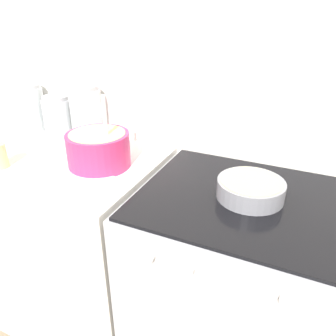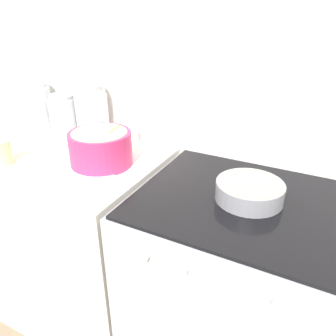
# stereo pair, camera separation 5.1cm
# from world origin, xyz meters

# --- Properties ---
(wall_back) EXTENTS (4.78, 0.05, 2.40)m
(wall_back) POSITION_xyz_m (0.00, 0.64, 1.20)
(wall_back) COLOR white
(wall_back) RESTS_ON ground_plane
(countertop_cabinet) EXTENTS (0.89, 0.62, 0.92)m
(countertop_cabinet) POSITION_xyz_m (-0.45, 0.31, 0.46)
(countertop_cabinet) COLOR silver
(countertop_cabinet) RESTS_ON ground_plane
(stove) EXTENTS (0.72, 0.64, 0.92)m
(stove) POSITION_xyz_m (0.38, 0.31, 0.46)
(stove) COLOR silver
(stove) RESTS_ON ground_plane
(mixing_bowl) EXTENTS (0.25, 0.25, 0.30)m
(mixing_bowl) POSITION_xyz_m (-0.21, 0.31, 1.00)
(mixing_bowl) COLOR #E0336B
(mixing_bowl) RESTS_ON countertop_cabinet
(baking_pan) EXTENTS (0.23, 0.23, 0.07)m
(baking_pan) POSITION_xyz_m (0.40, 0.32, 0.95)
(baking_pan) COLOR gray
(baking_pan) RESTS_ON stove
(storage_jar_left) EXTENTS (0.15, 0.15, 0.24)m
(storage_jar_left) POSITION_xyz_m (-0.79, 0.52, 1.02)
(storage_jar_left) COLOR silver
(storage_jar_left) RESTS_ON countertop_cabinet
(storage_jar_middle) EXTENTS (0.14, 0.14, 0.20)m
(storage_jar_middle) POSITION_xyz_m (-0.61, 0.52, 1.00)
(storage_jar_middle) COLOR silver
(storage_jar_middle) RESTS_ON countertop_cabinet
(storage_jar_right) EXTENTS (0.15, 0.15, 0.27)m
(storage_jar_right) POSITION_xyz_m (-0.43, 0.52, 1.03)
(storage_jar_right) COLOR silver
(storage_jar_right) RESTS_ON countertop_cabinet
(tin_can) EXTENTS (0.07, 0.07, 0.10)m
(tin_can) POSITION_xyz_m (-0.57, 0.13, 0.97)
(tin_can) COLOR beige
(tin_can) RESTS_ON countertop_cabinet
(recipe_page) EXTENTS (0.24, 0.25, 0.01)m
(recipe_page) POSITION_xyz_m (-0.21, 0.18, 0.92)
(recipe_page) COLOR white
(recipe_page) RESTS_ON countertop_cabinet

